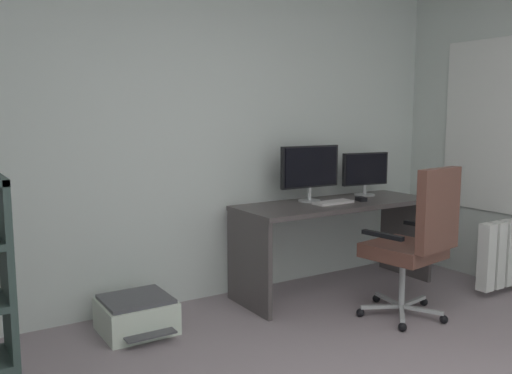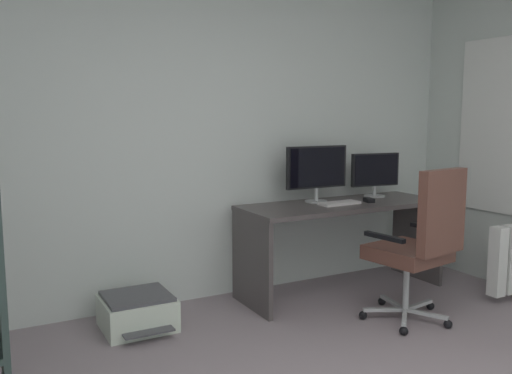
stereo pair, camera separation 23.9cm
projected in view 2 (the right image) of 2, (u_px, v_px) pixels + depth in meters
The scene contains 8 objects.
wall_back at pixel (180, 124), 4.09m from camera, with size 5.05×0.10×2.75m, color silver.
desk at pixel (342, 225), 4.37m from camera, with size 1.69×0.61×0.74m.
monitor_main at pixel (317, 169), 4.35m from camera, with size 0.56×0.18×0.46m.
monitor_secondary at pixel (375, 172), 4.65m from camera, with size 0.46×0.18×0.38m.
keyboard at pixel (340, 203), 4.27m from camera, with size 0.34×0.13×0.02m, color silver.
computer_mouse at pixel (369, 200), 4.38m from camera, with size 0.06×0.10×0.03m, color black.
office_chair at pixel (421, 241), 3.69m from camera, with size 0.62×0.65×1.09m.
printer at pixel (137, 312), 3.67m from camera, with size 0.47×0.52×0.24m.
Camera 2 is at (-1.44, -1.16, 1.45)m, focal length 37.96 mm.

